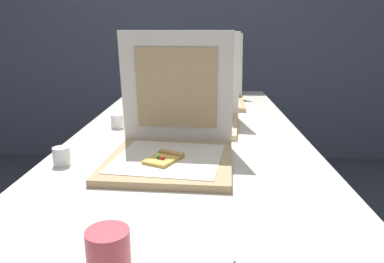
# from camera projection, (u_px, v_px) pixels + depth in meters

# --- Properties ---
(wall_back) EXTENTS (10.00, 0.10, 2.60)m
(wall_back) POSITION_uv_depth(u_px,v_px,m) (198.00, 14.00, 3.24)
(wall_back) COLOR slate
(wall_back) RESTS_ON ground
(table) EXTENTS (0.92, 2.23, 0.76)m
(table) POSITION_uv_depth(u_px,v_px,m) (189.00, 146.00, 1.50)
(table) COLOR silver
(table) RESTS_ON ground
(pizza_box_front) EXTENTS (0.41, 0.41, 0.41)m
(pizza_box_front) POSITION_uv_depth(u_px,v_px,m) (171.00, 144.00, 1.17)
(pizza_box_front) COLOR tan
(pizza_box_front) RESTS_ON table
(pizza_box_middle) EXTENTS (0.42, 0.42, 0.40)m
(pizza_box_middle) POSITION_uv_depth(u_px,v_px,m) (194.00, 112.00, 1.63)
(pizza_box_middle) COLOR tan
(pizza_box_middle) RESTS_ON table
(pizza_box_back) EXTENTS (0.41, 0.52, 0.39)m
(pizza_box_back) POSITION_uv_depth(u_px,v_px,m) (210.00, 93.00, 2.13)
(pizza_box_back) COLOR tan
(pizza_box_back) RESTS_ON table
(cup_white_near_left) EXTENTS (0.05, 0.05, 0.06)m
(cup_white_near_left) POSITION_uv_depth(u_px,v_px,m) (61.00, 156.00, 1.15)
(cup_white_near_left) COLOR white
(cup_white_near_left) RESTS_ON table
(cup_white_mid) EXTENTS (0.05, 0.05, 0.06)m
(cup_white_mid) POSITION_uv_depth(u_px,v_px,m) (117.00, 121.00, 1.59)
(cup_white_mid) COLOR white
(cup_white_mid) RESTS_ON table
(cup_printed_front) EXTENTS (0.07, 0.07, 0.09)m
(cup_printed_front) POSITION_uv_depth(u_px,v_px,m) (109.00, 254.00, 0.62)
(cup_printed_front) COLOR #D14C56
(cup_printed_front) RESTS_ON table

